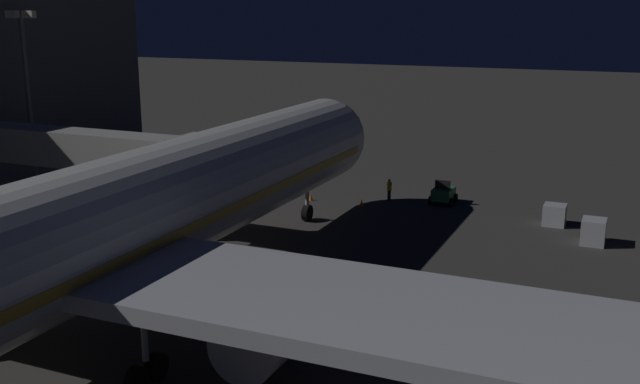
% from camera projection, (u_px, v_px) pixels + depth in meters
% --- Properties ---
extents(ground_plane, '(320.00, 320.00, 0.00)m').
position_uv_depth(ground_plane, '(222.00, 273.00, 43.55)').
color(ground_plane, '#383533').
extents(airliner_at_gate, '(50.10, 61.00, 18.14)m').
position_uv_depth(airliner_at_gate, '(78.00, 239.00, 31.92)').
color(airliner_at_gate, silver).
rests_on(airliner_at_gate, ground_plane).
extents(jet_bridge, '(20.28, 3.40, 7.11)m').
position_uv_depth(jet_bridge, '(115.00, 152.00, 50.55)').
color(jet_bridge, '#9E9E99').
rests_on(jet_bridge, ground_plane).
extents(apron_floodlight_mast, '(2.90, 0.50, 14.97)m').
position_uv_depth(apron_floodlight_mast, '(27.00, 86.00, 61.69)').
color(apron_floodlight_mast, '#59595E').
rests_on(apron_floodlight_mast, ground_plane).
extents(baggage_tug_spare, '(1.86, 2.28, 1.95)m').
position_uv_depth(baggage_tug_spare, '(443.00, 194.00, 58.88)').
color(baggage_tug_spare, '#287038').
rests_on(baggage_tug_spare, ground_plane).
extents(baggage_container_near_belt, '(1.51, 1.77, 1.69)m').
position_uv_depth(baggage_container_near_belt, '(593.00, 232.00, 48.73)').
color(baggage_container_near_belt, '#B7BABF').
rests_on(baggage_container_near_belt, ground_plane).
extents(baggage_container_mid_row, '(1.54, 1.53, 1.51)m').
position_uv_depth(baggage_container_mid_row, '(555.00, 215.00, 53.00)').
color(baggage_container_mid_row, '#B7BABF').
rests_on(baggage_container_mid_row, ground_plane).
extents(ground_crew_by_belt_loader, '(0.40, 0.40, 1.75)m').
position_uv_depth(ground_crew_by_belt_loader, '(389.00, 188.00, 59.88)').
color(ground_crew_by_belt_loader, black).
rests_on(ground_crew_by_belt_loader, ground_plane).
extents(traffic_cone_nose_port, '(0.36, 0.36, 0.55)m').
position_uv_depth(traffic_cone_nose_port, '(362.00, 203.00, 58.23)').
color(traffic_cone_nose_port, orange).
rests_on(traffic_cone_nose_port, ground_plane).
extents(traffic_cone_nose_starboard, '(0.36, 0.36, 0.55)m').
position_uv_depth(traffic_cone_nose_starboard, '(311.00, 197.00, 59.94)').
color(traffic_cone_nose_starboard, orange).
rests_on(traffic_cone_nose_starboard, ground_plane).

